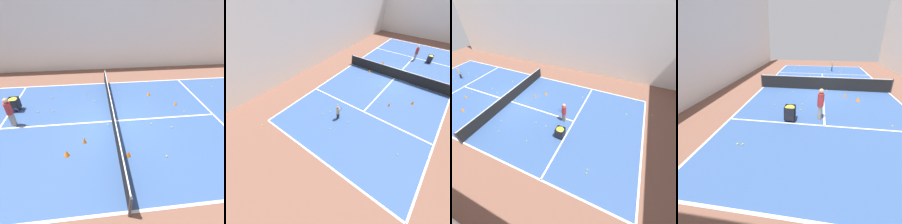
{
  "view_description": "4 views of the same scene",
  "coord_description": "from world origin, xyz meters",
  "views": [
    {
      "loc": [
        -7.56,
        0.85,
        5.86
      ],
      "look_at": [
        0.0,
        0.0,
        0.62
      ],
      "focal_mm": 28.0,
      "sensor_mm": 36.0,
      "label": 1
    },
    {
      "loc": [
        3.36,
        -13.44,
        7.65
      ],
      "look_at": [
        -1.09,
        -7.6,
        0.62
      ],
      "focal_mm": 24.0,
      "sensor_mm": 36.0,
      "label": 2
    },
    {
      "loc": [
        7.56,
        8.52,
        8.04
      ],
      "look_at": [
        0.25,
        5.2,
        0.9
      ],
      "focal_mm": 24.0,
      "sensor_mm": 36.0,
      "label": 3
    },
    {
      "loc": [
        0.49,
        13.44,
        4.09
      ],
      "look_at": [
        1.74,
        5.59,
        0.47
      ],
      "focal_mm": 28.0,
      "sensor_mm": 36.0,
      "label": 4
    }
  ],
  "objects": [
    {
      "name": "tennis_ball_13",
      "position": [
        -2.26,
        -7.99,
        0.04
      ],
      "size": [
        0.07,
        0.07,
        0.07
      ],
      "primitive_type": "sphere",
      "color": "yellow",
      "rests_on": "ground"
    },
    {
      "name": "tennis_ball_2",
      "position": [
        -0.3,
        0.25,
        0.04
      ],
      "size": [
        0.07,
        0.07,
        0.07
      ],
      "primitive_type": "sphere",
      "color": "yellow",
      "rests_on": "ground"
    },
    {
      "name": "line_centre_service",
      "position": [
        0.0,
        0.0,
        0.01
      ],
      "size": [
        0.1,
        11.8,
        0.0
      ],
      "primitive_type": "cube",
      "color": "white",
      "rests_on": "ground"
    },
    {
      "name": "tennis_ball_20",
      "position": [
        -2.45,
        9.41,
        0.04
      ],
      "size": [
        0.07,
        0.07,
        0.07
      ],
      "primitive_type": "sphere",
      "color": "yellow",
      "rests_on": "ground"
    },
    {
      "name": "court_playing_area",
      "position": [
        0.0,
        0.0,
        0.0
      ],
      "size": [
        9.69,
        21.45,
        0.0
      ],
      "color": "#335189",
      "rests_on": "ground"
    },
    {
      "name": "tennis_net",
      "position": [
        0.0,
        0.0,
        0.53
      ],
      "size": [
        9.99,
        0.1,
        1.03
      ],
      "color": "#2D2D33",
      "rests_on": "ground"
    },
    {
      "name": "tennis_ball_18",
      "position": [
        -3.17,
        11.26,
        0.04
      ],
      "size": [
        0.07,
        0.07,
        0.07
      ],
      "primitive_type": "sphere",
      "color": "yellow",
      "rests_on": "ground"
    },
    {
      "name": "tennis_ball_4",
      "position": [
        3.11,
        1.43,
        0.04
      ],
      "size": [
        0.07,
        0.07,
        0.07
      ],
      "primitive_type": "sphere",
      "color": "yellow",
      "rests_on": "ground"
    },
    {
      "name": "training_cone_3",
      "position": [
        1.23,
        -4.14,
        0.14
      ],
      "size": [
        0.18,
        0.18,
        0.26
      ],
      "primitive_type": "cone",
      "color": "orange",
      "rests_on": "ground"
    },
    {
      "name": "tennis_ball_21",
      "position": [
        -5.04,
        -4.16,
        0.04
      ],
      "size": [
        0.07,
        0.07,
        0.07
      ],
      "primitive_type": "sphere",
      "color": "yellow",
      "rests_on": "ground"
    },
    {
      "name": "tennis_ball_6",
      "position": [
        -3.19,
        5.49,
        0.04
      ],
      "size": [
        0.07,
        0.07,
        0.07
      ],
      "primitive_type": "sphere",
      "color": "yellow",
      "rests_on": "ground"
    },
    {
      "name": "training_cone_4",
      "position": [
        -2.21,
        2.22,
        0.15
      ],
      "size": [
        0.25,
        0.25,
        0.29
      ],
      "primitive_type": "cone",
      "color": "orange",
      "rests_on": "ground"
    },
    {
      "name": "tennis_ball_24",
      "position": [
        1.31,
        3.37,
        0.04
      ],
      "size": [
        0.07,
        0.07,
        0.07
      ],
      "primitive_type": "sphere",
      "color": "yellow",
      "rests_on": "ground"
    },
    {
      "name": "player_near_baseline",
      "position": [
        -1.09,
        -7.58,
        0.65
      ],
      "size": [
        0.24,
        0.56,
        1.13
      ],
      "rotation": [
        0.0,
        0.0,
        1.5
      ],
      "color": "black",
      "rests_on": "ground"
    },
    {
      "name": "tennis_ball_9",
      "position": [
        3.0,
        3.71,
        0.04
      ],
      "size": [
        0.07,
        0.07,
        0.07
      ],
      "primitive_type": "sphere",
      "color": "yellow",
      "rests_on": "ground"
    },
    {
      "name": "coach_at_net",
      "position": [
        0.25,
        5.19,
        0.94
      ],
      "size": [
        0.39,
        0.68,
        1.63
      ],
      "rotation": [
        0.0,
        0.0,
        -1.77
      ],
      "color": "gray",
      "rests_on": "ground"
    },
    {
      "name": "tennis_ball_12",
      "position": [
        -0.51,
        -2.07,
        0.04
      ],
      "size": [
        0.07,
        0.07,
        0.07
      ],
      "primitive_type": "sphere",
      "color": "yellow",
      "rests_on": "ground"
    },
    {
      "name": "line_baseline_near",
      "position": [
        0.0,
        -10.73,
        0.01
      ],
      "size": [
        9.69,
        0.1,
        0.0
      ],
      "primitive_type": "cube",
      "color": "white",
      "rests_on": "ground"
    },
    {
      "name": "hall_enclosure_left",
      "position": [
        -8.03,
        0.0,
        4.22
      ],
      "size": [
        0.15,
        27.98,
        8.44
      ],
      "color": "silver",
      "rests_on": "ground"
    },
    {
      "name": "ground_plane",
      "position": [
        0.0,
        0.0,
        0.0
      ],
      "size": [
        31.68,
        31.68,
        0.0
      ],
      "primitive_type": "plane",
      "color": "brown"
    },
    {
      "name": "tennis_ball_7",
      "position": [
        -4.52,
        9.95,
        0.04
      ],
      "size": [
        0.07,
        0.07,
        0.07
      ],
      "primitive_type": "sphere",
      "color": "yellow",
      "rests_on": "ground"
    },
    {
      "name": "tennis_ball_3",
      "position": [
        -4.76,
        -11.24,
        0.04
      ],
      "size": [
        0.07,
        0.07,
        0.07
      ],
      "primitive_type": "sphere",
      "color": "yellow",
      "rests_on": "ground"
    },
    {
      "name": "tennis_ball_22",
      "position": [
        -1.94,
        -7.44,
        0.04
      ],
      "size": [
        0.07,
        0.07,
        0.07
      ],
      "primitive_type": "sphere",
      "color": "yellow",
      "rests_on": "ground"
    },
    {
      "name": "line_service_near",
      "position": [
        0.0,
        -5.9,
        0.01
      ],
      "size": [
        9.69,
        0.1,
        0.0
      ],
      "primitive_type": "cube",
      "color": "white",
      "rests_on": "ground"
    },
    {
      "name": "tennis_ball_17",
      "position": [
        -0.9,
        -3.03,
        0.04
      ],
      "size": [
        0.07,
        0.07,
        0.07
      ],
      "primitive_type": "sphere",
      "color": "yellow",
      "rests_on": "ground"
    },
    {
      "name": "tennis_ball_8",
      "position": [
        1.32,
        4.24,
        0.04
      ],
      "size": [
        0.07,
        0.07,
        0.07
      ],
      "primitive_type": "sphere",
      "color": "yellow",
      "rests_on": "ground"
    },
    {
      "name": "training_cone_2",
      "position": [
        2.6,
        -2.81,
        0.14
      ],
      "size": [
        0.23,
        0.23,
        0.28
      ],
      "primitive_type": "cone",
      "color": "orange",
      "rests_on": "ground"
    },
    {
      "name": "hall_enclosure_far",
      "position": [
        0.0,
        13.91,
        4.22
      ],
      "size": [
        15.91,
        0.15,
        8.44
      ],
      "color": "silver",
      "rests_on": "ground"
    },
    {
      "name": "tennis_ball_5",
      "position": [
        -0.92,
        -8.7,
        0.04
      ],
      "size": [
        0.07,
        0.07,
        0.07
      ],
      "primitive_type": "sphere",
      "color": "yellow",
      "rests_on": "ground"
    },
    {
      "name": "tennis_ball_15",
      "position": [
        0.41,
        -4.32,
        0.04
      ],
      "size": [
        0.07,
        0.07,
        0.07
      ],
      "primitive_type": "sphere",
      "color": "yellow",
      "rests_on": "ground"
    },
    {
      "name": "tennis_ball_1",
      "position": [
        3.48,
        8.03,
        0.04
      ],
      "size": [
        0.07,
        0.07,
        0.07
      ],
      "primitive_type": "sphere",
      "color": "yellow",
      "rests_on": "ground"
    },
    {
      "name": "ball_cart",
      "position": [
        1.74,
        5.59,
        0.56
      ],
      "size": [
        0.53,
        0.56,
        0.8
      ],
      "color": "black",
      "rests_on": "ground"
    },
    {
      "name": "tennis_ball_0",
      "position": [
        4.82,
        -7.05,
        0.04
      ],
      "size": [
        0.07,
        0.07,
        0.07
      ],
      "primitive_type": "sphere",
      "color": "yellow",
      "rests_on": "ground"
    },
    {
      "name": "tennis_ball_16",
      "position": [
        -2.76,
        -2.06,
        0.04
      ],
      "size": [
        0.07,
        0.07,
        0.07
      ],
      "primitive_type": "sphere",
      "color": "yellow",
      "rests_on": "ground"
    },
    {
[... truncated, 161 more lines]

